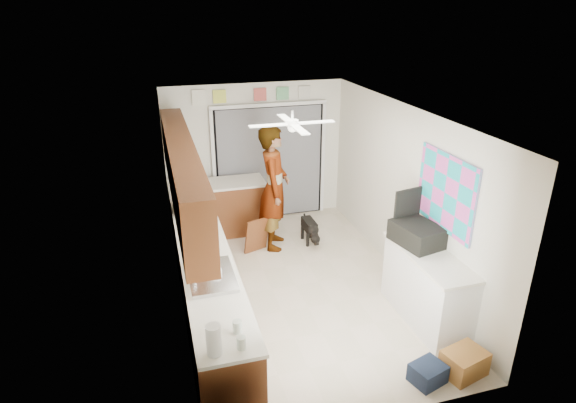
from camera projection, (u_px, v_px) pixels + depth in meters
floor at (296, 285)px, 6.93m from camera, size 5.00×5.00×0.00m
ceiling at (297, 113)px, 5.96m from camera, size 5.00×5.00×0.00m
wall_back at (256, 153)px, 8.66m from camera, size 3.20×0.00×3.20m
wall_front at (379, 313)px, 4.23m from camera, size 3.20×0.00×3.20m
wall_left at (175, 220)px, 6.03m from camera, size 0.00×5.00×5.00m
wall_right at (403, 193)px, 6.85m from camera, size 0.00×5.00×5.00m
left_base_cabinets at (203, 271)px, 6.42m from camera, size 0.60×4.80×0.90m
left_countertop at (201, 240)px, 6.24m from camera, size 0.62×4.80×0.04m
upper_cabinets at (182, 172)px, 6.04m from camera, size 0.32×4.00×0.80m
sink_basin at (212, 277)px, 5.34m from camera, size 0.50×0.76×0.06m
faucet at (194, 272)px, 5.26m from camera, size 0.03×0.03×0.22m
peninsula_base at (235, 208)px, 8.40m from camera, size 1.00×0.60×0.90m
peninsula_top at (234, 182)px, 8.22m from camera, size 1.04×0.64×0.04m
back_opening_recess at (270, 163)px, 8.77m from camera, size 2.00×0.06×2.10m
curtain_panel at (270, 164)px, 8.74m from camera, size 1.90×0.03×2.05m
door_trim_left at (214, 169)px, 8.49m from camera, size 0.06×0.04×2.10m
door_trim_right at (323, 159)px, 9.01m from camera, size 0.06×0.04×2.10m
door_trim_head at (269, 105)px, 8.33m from camera, size 2.10×0.04×0.06m
header_frame_0 at (220, 97)px, 8.07m from camera, size 0.22×0.02×0.22m
header_frame_2 at (260, 95)px, 8.25m from camera, size 0.22×0.02×0.22m
header_frame_3 at (283, 93)px, 8.36m from camera, size 0.22×0.02×0.22m
header_frame_4 at (304, 92)px, 8.46m from camera, size 0.22×0.02×0.22m
route66_sign at (199, 98)px, 7.98m from camera, size 0.22×0.02×0.26m
right_counter_base at (426, 289)px, 6.04m from camera, size 0.50×1.40×0.90m
right_counter_top at (430, 256)px, 5.85m from camera, size 0.54×1.44×0.04m
abstract_painting at (446, 192)px, 5.81m from camera, size 0.03×1.15×0.95m
ceiling_fan at (292, 124)px, 6.21m from camera, size 1.14×1.14×0.24m
microwave at (191, 202)px, 7.02m from camera, size 0.46×0.56×0.27m
cup at (215, 272)px, 5.35m from camera, size 0.17×0.17×0.11m
jar_a at (237, 327)px, 4.45m from camera, size 0.09×0.09×0.12m
jar_b at (241, 343)px, 4.24m from camera, size 0.09×0.09×0.12m
paper_towel_roll at (214, 340)px, 4.15m from camera, size 0.17×0.17×0.29m
suitcase at (417, 234)px, 6.06m from camera, size 0.58×0.70×0.27m
suitcase_rim at (416, 242)px, 6.10m from camera, size 0.55×0.66×0.02m
suitcase_lid at (407, 207)px, 6.22m from camera, size 0.42×0.12×0.50m
cardboard_box at (464, 363)px, 5.24m from camera, size 0.52×0.44×0.28m
navy_crate at (428, 373)px, 5.14m from camera, size 0.42×0.38×0.21m
cabinet_door_panel at (257, 235)px, 7.72m from camera, size 0.44×0.28×0.60m
man at (274, 188)px, 7.68m from camera, size 0.69×0.86×2.04m
dog at (309, 230)px, 8.09m from camera, size 0.25×0.58×0.45m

